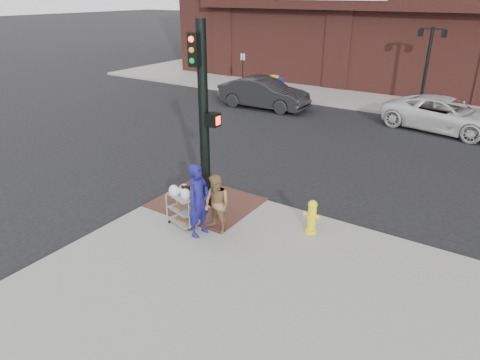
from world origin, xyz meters
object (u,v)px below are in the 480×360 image
Objects in this scene: minivan_white at (445,115)px; utility_cart at (183,207)px; traffic_signal_pole at (204,113)px; woman_blue at (199,200)px; pedestrian_tan at (217,204)px; fire_hydrant at (312,216)px; lamp_post at (428,59)px; sedan_dark at (264,93)px.

utility_cart is at bearing 173.08° from minivan_white.
woman_blue is (0.81, -1.34, -1.75)m from traffic_signal_pole.
traffic_signal_pole reaches higher than utility_cart.
woman_blue is 0.48m from pedestrian_tan.
traffic_signal_pole is at bearing -175.18° from fire_hydrant.
woman_blue reaches higher than fire_hydrant.
lamp_post reaches higher than fire_hydrant.
woman_blue is (-1.67, -16.56, -1.53)m from lamp_post.
woman_blue is 2.09× the size of fire_hydrant.
lamp_post is at bearing 98.26° from pedestrian_tan.
woman_blue is at bearing -95.76° from lamp_post.
lamp_post is at bearing -61.23° from sedan_dark.
utility_cart reaches higher than fire_hydrant.
sedan_dark reaches higher than fire_hydrant.
traffic_signal_pole is at bearing -99.24° from lamp_post.
lamp_post is 2.14× the size of woman_blue.
minivan_white is at bearing 89.68° from pedestrian_tan.
minivan_white reaches higher than fire_hydrant.
minivan_white is at bearing -62.97° from lamp_post.
minivan_white is at bearing 84.71° from fire_hydrant.
minivan_white is at bearing 70.64° from traffic_signal_pole.
lamp_post is at bearing 37.28° from minivan_white.
lamp_post is 0.83× the size of sedan_dark.
pedestrian_tan is 0.29× the size of minivan_white.
traffic_signal_pole reaches higher than fire_hydrant.
fire_hydrant is at bearing -146.37° from sedan_dark.
pedestrian_tan is 1.70× the size of fire_hydrant.
sedan_dark is 13.08m from utility_cart.
traffic_signal_pole is 12.10m from sedan_dark.
traffic_signal_pole is 4.51× the size of utility_cart.
sedan_dark is (-4.61, 11.01, -2.03)m from traffic_signal_pole.
woman_blue reaches higher than utility_cart.
sedan_dark reaches higher than minivan_white.
pedestrian_tan is at bearing 176.78° from minivan_white.
traffic_signal_pole is 3.83m from fire_hydrant.
fire_hydrant is at bearing -53.92° from woman_blue.
sedan_dark is (-5.41, 12.34, -0.29)m from woman_blue.
woman_blue is 2.84m from fire_hydrant.
pedestrian_tan is (0.29, 0.34, -0.17)m from woman_blue.
fire_hydrant is at bearing -87.61° from lamp_post.
traffic_signal_pole is at bearing 32.33° from woman_blue.
fire_hydrant is (7.71, -10.74, -0.19)m from sedan_dark.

